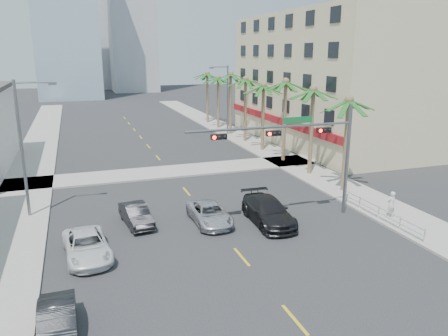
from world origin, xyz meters
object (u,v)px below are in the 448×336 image
Objects in this scene: car_parked_mid at (57,324)px; car_lane_left at (136,215)px; traffic_signal_mast at (305,143)px; car_lane_center at (210,214)px; car_lane_right at (268,211)px; pedestrian at (391,204)px; car_parked_far at (87,246)px.

car_parked_mid is 1.01× the size of car_lane_left.
car_lane_center is at bearing 168.66° from traffic_signal_mast.
car_lane_right reaches higher than car_parked_mid.
pedestrian is (20.33, 6.16, 0.36)m from car_parked_mid.
traffic_signal_mast reaches higher than car_lane_right.
car_lane_left is 2.29× the size of pedestrian.
traffic_signal_mast is 11.62m from car_lane_left.
car_lane_center is (4.47, -1.28, -0.02)m from car_lane_left.
pedestrian is (15.89, -4.45, 0.36)m from car_lane_left.
car_parked_mid is at bearing -151.37° from traffic_signal_mast.
traffic_signal_mast reaches higher than car_lane_center.
pedestrian reaches higher than car_lane_center.
car_parked_far is (1.31, 6.79, 0.00)m from car_parked_mid.
car_lane_right is (-2.44, 0.03, -4.27)m from traffic_signal_mast.
traffic_signal_mast is 2.77× the size of car_parked_mid.
traffic_signal_mast is at bearing 1.50° from car_lane_right.
pedestrian reaches higher than car_lane_right.
car_lane_center is (7.60, 2.54, -0.03)m from car_parked_far.
car_lane_left reaches higher than car_lane_center.
car_lane_left is at bearing -24.47° from pedestrian.
car_parked_far is 1.20× the size of car_lane_left.
car_parked_far is 0.88× the size of car_lane_right.
car_lane_center is at bearing 164.06° from car_lane_right.
car_parked_mid is at bearing -106.22° from car_parked_far.
car_parked_mid reaches higher than car_lane_left.
car_parked_far is 1.04× the size of car_lane_center.
traffic_signal_mast is at bearing 27.45° from car_parked_mid.
pedestrian is at bearing -7.16° from car_parked_far.
car_lane_left is (-10.46, 2.48, -4.41)m from traffic_signal_mast.
traffic_signal_mast is 4.92m from car_lane_right.
car_parked_far is at bearing -10.71° from pedestrian.
car_parked_far reaches higher than car_lane_center.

